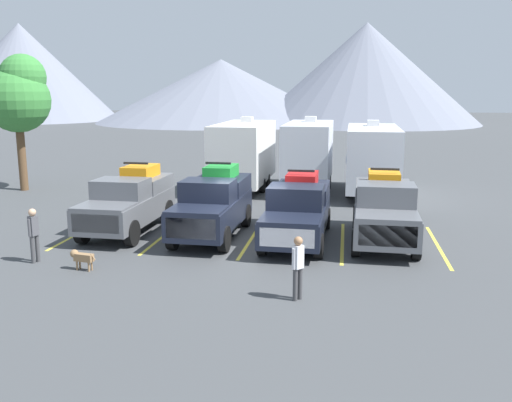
{
  "coord_description": "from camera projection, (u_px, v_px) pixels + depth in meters",
  "views": [
    {
      "loc": [
        3.31,
        -18.62,
        5.38
      ],
      "look_at": [
        0.0,
        1.9,
        1.2
      ],
      "focal_mm": 39.07,
      "sensor_mm": 36.0,
      "label": 1
    }
  ],
  "objects": [
    {
      "name": "ground_plane",
      "position": [
        247.0,
        245.0,
        19.6
      ],
      "size": [
        240.0,
        240.0,
        0.0
      ],
      "primitive_type": "plane",
      "color": "#3F4244"
    },
    {
      "name": "pickup_truck_a",
      "position": [
        129.0,
        201.0,
        21.36
      ],
      "size": [
        2.23,
        5.39,
        2.57
      ],
      "color": "#595B60",
      "rests_on": "ground"
    },
    {
      "name": "pickup_truck_b",
      "position": [
        213.0,
        203.0,
        20.62
      ],
      "size": [
        2.19,
        5.4,
        2.67
      ],
      "color": "black",
      "rests_on": "ground"
    },
    {
      "name": "pickup_truck_c",
      "position": [
        298.0,
        209.0,
        20.12
      ],
      "size": [
        2.24,
        5.86,
        2.44
      ],
      "color": "black",
      "rests_on": "ground"
    },
    {
      "name": "pickup_truck_d",
      "position": [
        384.0,
        209.0,
        19.9
      ],
      "size": [
        2.31,
        5.68,
        2.53
      ],
      "color": "#595B60",
      "rests_on": "ground"
    },
    {
      "name": "lot_stripe_a",
      "position": [
        83.0,
        231.0,
        21.5
      ],
      "size": [
        0.12,
        5.5,
        0.01
      ],
      "primitive_type": "cube",
      "color": "gold",
      "rests_on": "ground"
    },
    {
      "name": "lot_stripe_b",
      "position": [
        165.0,
        234.0,
        20.98
      ],
      "size": [
        0.12,
        5.5,
        0.01
      ],
      "primitive_type": "cube",
      "color": "gold",
      "rests_on": "ground"
    },
    {
      "name": "lot_stripe_c",
      "position": [
        252.0,
        238.0,
        20.47
      ],
      "size": [
        0.12,
        5.5,
        0.01
      ],
      "primitive_type": "cube",
      "color": "gold",
      "rests_on": "ground"
    },
    {
      "name": "lot_stripe_d",
      "position": [
        342.0,
        242.0,
        19.95
      ],
      "size": [
        0.12,
        5.5,
        0.01
      ],
      "primitive_type": "cube",
      "color": "gold",
      "rests_on": "ground"
    },
    {
      "name": "lot_stripe_e",
      "position": [
        438.0,
        246.0,
        19.44
      ],
      "size": [
        0.12,
        5.5,
        0.01
      ],
      "primitive_type": "cube",
      "color": "gold",
      "rests_on": "ground"
    },
    {
      "name": "camper_trailer_a",
      "position": [
        244.0,
        152.0,
        30.02
      ],
      "size": [
        2.65,
        7.95,
        3.9
      ],
      "color": "white",
      "rests_on": "ground"
    },
    {
      "name": "camper_trailer_b",
      "position": [
        309.0,
        153.0,
        29.57
      ],
      "size": [
        2.42,
        7.44,
        3.94
      ],
      "color": "silver",
      "rests_on": "ground"
    },
    {
      "name": "camper_trailer_c",
      "position": [
        372.0,
        157.0,
        28.39
      ],
      "size": [
        2.64,
        7.91,
        3.8
      ],
      "color": "silver",
      "rests_on": "ground"
    },
    {
      "name": "person_a",
      "position": [
        34.0,
        232.0,
        17.43
      ],
      "size": [
        0.28,
        0.37,
        1.74
      ],
      "color": "#3F3F42",
      "rests_on": "ground"
    },
    {
      "name": "person_b",
      "position": [
        298.0,
        264.0,
        14.3
      ],
      "size": [
        0.31,
        0.32,
        1.7
      ],
      "color": "#3F3F42",
      "rests_on": "ground"
    },
    {
      "name": "dog",
      "position": [
        81.0,
        257.0,
        16.82
      ],
      "size": [
        0.86,
        0.34,
        0.62
      ],
      "color": "olive",
      "rests_on": "ground"
    },
    {
      "name": "tree_a",
      "position": [
        19.0,
        95.0,
        29.26
      ],
      "size": [
        3.41,
        3.41,
        7.21
      ],
      "color": "brown",
      "rests_on": "ground"
    },
    {
      "name": "mountain_ridge",
      "position": [
        327.0,
        75.0,
        88.1
      ],
      "size": [
        144.67,
        43.3,
        17.1
      ],
      "color": "slate",
      "rests_on": "ground"
    }
  ]
}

